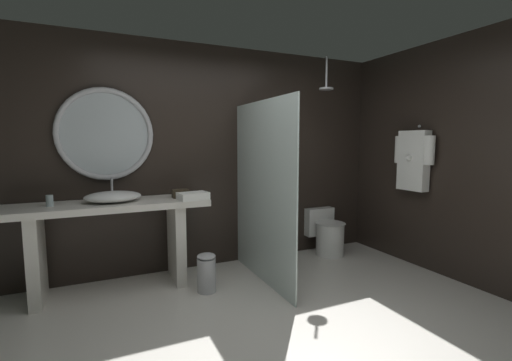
{
  "coord_description": "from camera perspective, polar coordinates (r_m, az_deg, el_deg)",
  "views": [
    {
      "loc": [
        -1.17,
        -2.13,
        1.49
      ],
      "look_at": [
        0.19,
        0.84,
        1.13
      ],
      "focal_mm": 24.44,
      "sensor_mm": 36.0,
      "label": 1
    }
  ],
  "objects": [
    {
      "name": "side_wall_right",
      "position": [
        4.56,
        26.08,
        3.33
      ],
      "size": [
        0.1,
        2.47,
        2.6
      ],
      "primitive_type": "cube",
      "color": "black",
      "rests_on": "ground_plane"
    },
    {
      "name": "round_wall_mirror",
      "position": [
        3.94,
        -23.4,
        6.98
      ],
      "size": [
        0.95,
        0.06,
        0.95
      ],
      "color": "#B7B7BC"
    },
    {
      "name": "vanity_counter",
      "position": [
        3.77,
        -22.67,
        -7.51
      ],
      "size": [
        1.89,
        0.58,
        0.9
      ],
      "color": "silver",
      "rests_on": "ground_plane"
    },
    {
      "name": "shower_glass_panel",
      "position": [
        3.67,
        1.1,
        -1.98
      ],
      "size": [
        0.02,
        1.4,
        1.91
      ],
      "primitive_type": "cube",
      "color": "silver",
      "rests_on": "ground_plane"
    },
    {
      "name": "rain_shower_head",
      "position": [
        4.43,
        11.43,
        15.16
      ],
      "size": [
        0.17,
        0.17,
        0.39
      ],
      "color": "#B7B7BC"
    },
    {
      "name": "vessel_sink",
      "position": [
        3.72,
        -22.36,
        -2.44
      ],
      "size": [
        0.53,
        0.44,
        0.22
      ],
      "color": "white",
      "rests_on": "vanity_counter"
    },
    {
      "name": "tissue_box",
      "position": [
        3.78,
        -12.27,
        -2.1
      ],
      "size": [
        0.17,
        0.1,
        0.09
      ],
      "primitive_type": "cube",
      "color": "#3D3323",
      "rests_on": "vanity_counter"
    },
    {
      "name": "ground_plane",
      "position": [
        2.85,
        4.0,
        -25.2
      ],
      "size": [
        5.76,
        5.76,
        0.0
      ],
      "primitive_type": "plane",
      "color": "silver"
    },
    {
      "name": "back_wall_panel",
      "position": [
        4.2,
        -8.4,
        3.7
      ],
      "size": [
        4.8,
        0.1,
        2.6
      ],
      "primitive_type": "cube",
      "color": "black",
      "rests_on": "ground_plane"
    },
    {
      "name": "tumbler_cup",
      "position": [
        3.72,
        -30.7,
        -2.86
      ],
      "size": [
        0.06,
        0.06,
        0.11
      ],
      "primitive_type": "cylinder",
      "color": "silver",
      "rests_on": "vanity_counter"
    },
    {
      "name": "toilet",
      "position": [
        4.8,
        11.47,
        -8.43
      ],
      "size": [
        0.41,
        0.56,
        0.59
      ],
      "color": "white",
      "rests_on": "ground_plane"
    },
    {
      "name": "hanging_bathrobe",
      "position": [
        4.49,
        24.37,
        3.34
      ],
      "size": [
        0.2,
        0.53,
        0.77
      ],
      "color": "#B7B7BC"
    },
    {
      "name": "waste_bin",
      "position": [
        3.61,
        -8.11,
        -14.67
      ],
      "size": [
        0.19,
        0.19,
        0.39
      ],
      "color": "#B7B7BC",
      "rests_on": "ground_plane"
    },
    {
      "name": "folded_hand_towel",
      "position": [
        3.63,
        -10.26,
        -2.51
      ],
      "size": [
        0.32,
        0.24,
        0.08
      ],
      "primitive_type": "cube",
      "rotation": [
        0.0,
        0.0,
        0.16
      ],
      "color": "white",
      "rests_on": "vanity_counter"
    }
  ]
}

